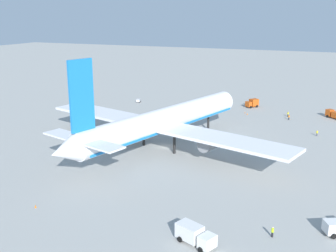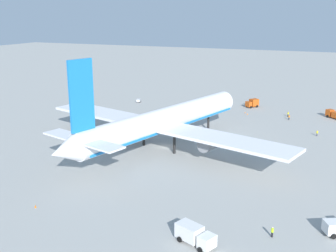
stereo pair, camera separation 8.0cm
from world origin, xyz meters
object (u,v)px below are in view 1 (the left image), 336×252
at_px(service_truck_1, 252,103).
at_px(baggage_cart_0, 138,101).
at_px(traffic_cone_1, 245,112).
at_px(service_truck_2, 195,234).
at_px(traffic_cone_4, 35,206).
at_px(service_truck_0, 335,114).
at_px(traffic_cone_0, 247,114).
at_px(airliner, 162,121).
at_px(ground_worker_2, 288,114).
at_px(ground_worker_0, 272,232).
at_px(ground_worker_1, 317,133).
at_px(ground_worker_3, 289,117).

height_order(service_truck_1, baggage_cart_0, service_truck_1).
distance_m(service_truck_1, traffic_cone_1, 10.48).
relative_size(service_truck_2, baggage_cart_0, 1.92).
xyz_separation_m(baggage_cart_0, traffic_cone_1, (-1.48, -42.56, -0.42)).
bearing_deg(traffic_cone_4, service_truck_0, -27.87).
bearing_deg(traffic_cone_0, traffic_cone_1, 31.90).
height_order(airliner, ground_worker_2, airliner).
xyz_separation_m(airliner, service_truck_1, (56.38, -11.56, -5.53)).
relative_size(service_truck_0, service_truck_2, 0.93).
distance_m(service_truck_0, ground_worker_0, 83.73).
bearing_deg(service_truck_0, ground_worker_0, 175.36).
bearing_deg(service_truck_0, ground_worker_2, 102.99).
xyz_separation_m(ground_worker_0, traffic_cone_4, (-6.62, 40.86, -0.62)).
xyz_separation_m(baggage_cart_0, traffic_cone_4, (-87.44, -23.99, -0.42)).
height_order(baggage_cart_0, traffic_cone_1, baggage_cart_0).
distance_m(ground_worker_0, traffic_cone_1, 82.42).
height_order(traffic_cone_0, traffic_cone_1, same).
distance_m(airliner, service_truck_1, 57.82).
distance_m(ground_worker_2, traffic_cone_0, 13.50).
bearing_deg(traffic_cone_0, service_truck_1, 4.03).
bearing_deg(ground_worker_1, service_truck_0, -9.95).
xyz_separation_m(ground_worker_1, traffic_cone_1, (19.18, 24.98, -0.59)).
xyz_separation_m(airliner, ground_worker_0, (-33.35, -33.53, -6.23)).
relative_size(ground_worker_0, ground_worker_1, 1.04).
distance_m(baggage_cart_0, ground_worker_1, 70.63).
xyz_separation_m(ground_worker_0, ground_worker_1, (60.16, -2.69, -0.03)).
bearing_deg(service_truck_2, airliner, 29.90).
xyz_separation_m(service_truck_2, ground_worker_0, (6.56, -10.58, -0.65)).
bearing_deg(traffic_cone_1, airliner, 166.26).
distance_m(traffic_cone_0, traffic_cone_1, 2.25).
distance_m(ground_worker_1, ground_worker_2, 22.53).
distance_m(service_truck_2, traffic_cone_4, 30.31).
distance_m(service_truck_0, baggage_cart_0, 71.68).
relative_size(service_truck_0, ground_worker_0, 3.66).
bearing_deg(ground_worker_1, traffic_cone_1, 52.48).
height_order(airliner, traffic_cone_4, airliner).
distance_m(airliner, ground_worker_3, 50.51).
height_order(ground_worker_2, ground_worker_3, ground_worker_2).
xyz_separation_m(ground_worker_0, traffic_cone_1, (79.34, 22.29, -0.62)).
bearing_deg(traffic_cone_0, service_truck_0, -77.81).
bearing_deg(ground_worker_3, traffic_cone_4, 157.71).
height_order(ground_worker_2, traffic_cone_4, ground_worker_2).
bearing_deg(ground_worker_1, airliner, 126.51).
bearing_deg(ground_worker_0, service_truck_1, 13.76).
xyz_separation_m(baggage_cart_0, ground_worker_1, (-20.66, -67.54, 0.16)).
height_order(service_truck_1, traffic_cone_4, service_truck_1).
bearing_deg(ground_worker_2, traffic_cone_1, 92.89).
bearing_deg(ground_worker_3, airliner, 148.08).
bearing_deg(traffic_cone_1, ground_worker_0, -164.31).
bearing_deg(airliner, traffic_cone_1, -13.74).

